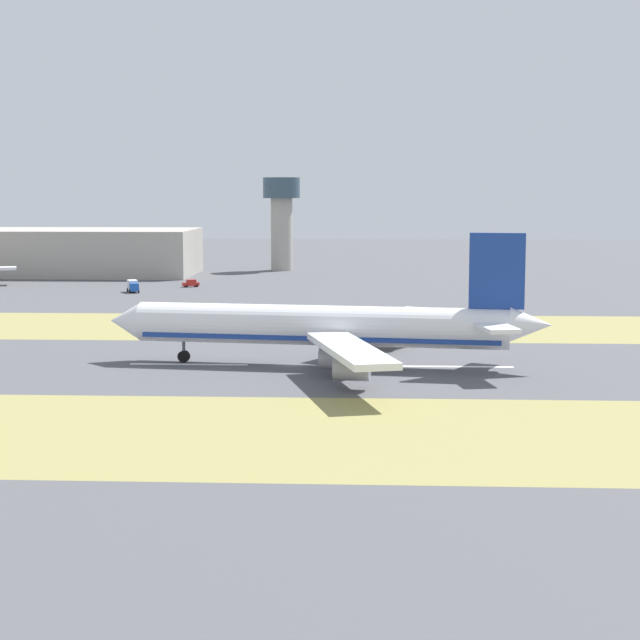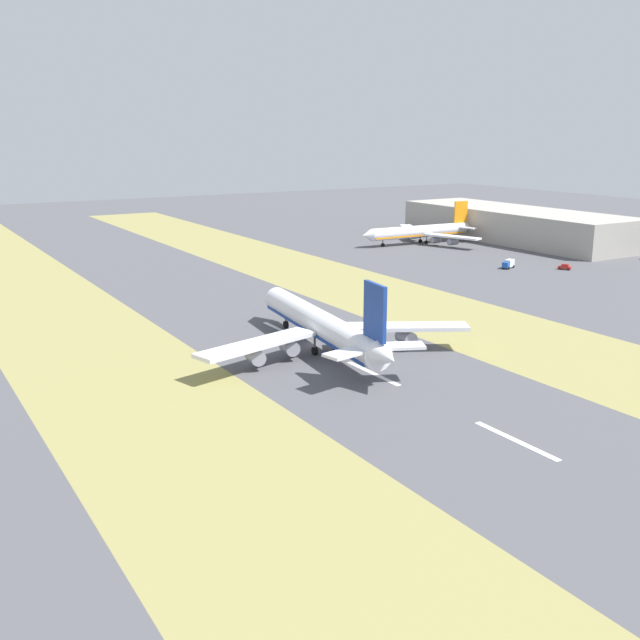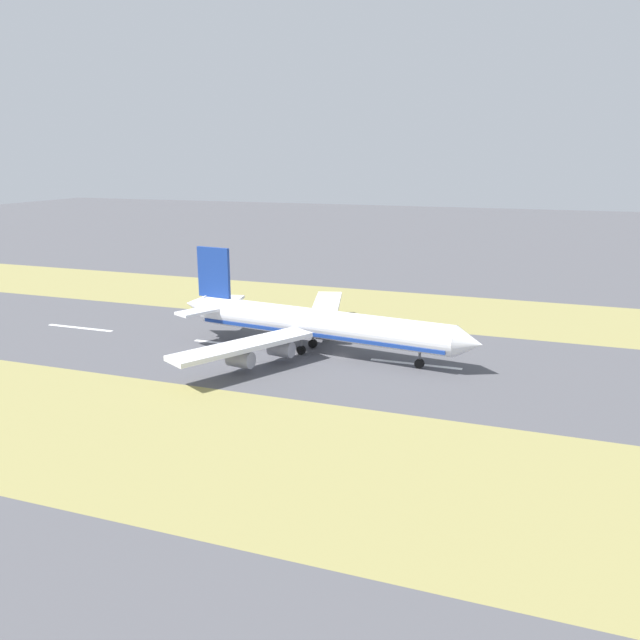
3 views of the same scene
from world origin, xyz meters
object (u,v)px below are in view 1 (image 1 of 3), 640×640
object	(u,v)px
service_truck	(133,286)
apron_car	(191,283)
terminal_building	(8,252)
airplane_main_jet	(333,327)
control_tower	(282,213)

from	to	relation	value
service_truck	apron_car	xyz separation A→B (m)	(15.36, -12.32, -0.66)
terminal_building	apron_car	world-z (taller)	terminal_building
airplane_main_jet	terminal_building	size ratio (longest dim) A/B	0.58
airplane_main_jet	apron_car	world-z (taller)	airplane_main_jet
airplane_main_jet	terminal_building	world-z (taller)	airplane_main_jet
service_truck	apron_car	size ratio (longest dim) A/B	1.35
terminal_building	apron_car	size ratio (longest dim) A/B	24.46
control_tower	service_truck	distance (m)	83.82
terminal_building	service_truck	xyz separation A→B (m)	(-54.86, -51.50, -5.32)
terminal_building	apron_car	bearing A→B (deg)	-121.75
apron_car	service_truck	bearing A→B (deg)	141.27
control_tower	apron_car	size ratio (longest dim) A/B	6.32
terminal_building	control_tower	xyz separation A→B (m)	(20.86, -83.28, 11.49)
terminal_building	service_truck	size ratio (longest dim) A/B	18.14
service_truck	apron_car	distance (m)	19.71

